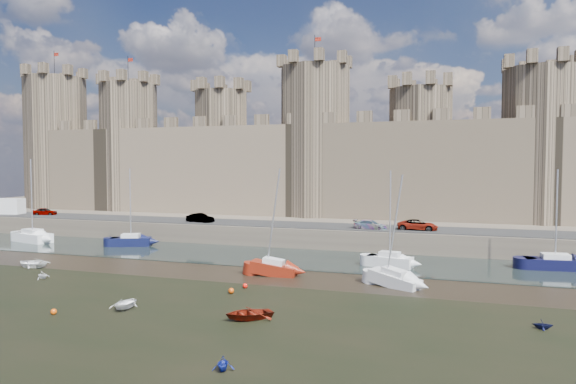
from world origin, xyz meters
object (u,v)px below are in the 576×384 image
at_px(sailboat_0, 33,236).
at_px(car_1, 200,218).
at_px(van, 5,207).
at_px(sailboat_3, 555,262).
at_px(car_3, 418,225).
at_px(sailboat_2, 390,260).
at_px(sailboat_5, 394,278).
at_px(car_0, 45,212).
at_px(sailboat_1, 131,240).
at_px(car_2, 370,225).
at_px(sailboat_4, 274,268).

bearing_deg(sailboat_0, car_1, 35.81).
height_order(van, sailboat_3, sailboat_3).
bearing_deg(car_3, sailboat_2, 170.52).
bearing_deg(sailboat_2, sailboat_5, -70.13).
xyz_separation_m(car_0, sailboat_5, (56.11, -20.04, -2.40)).
relative_size(car_1, van, 0.68).
distance_m(car_1, sailboat_1, 9.65).
distance_m(car_1, sailboat_2, 28.84).
distance_m(sailboat_0, sailboat_5, 49.88).
bearing_deg(sailboat_5, sailboat_0, -167.61).
distance_m(car_0, car_3, 56.71).
distance_m(car_2, sailboat_3, 20.45).
bearing_deg(van, sailboat_3, -17.36).
relative_size(car_2, van, 0.70).
relative_size(car_1, car_2, 0.96).
height_order(sailboat_1, sailboat_3, sailboat_1).
bearing_deg(sailboat_2, car_2, 119.67).
xyz_separation_m(car_1, car_3, (28.78, 0.59, 0.02)).
bearing_deg(car_1, sailboat_4, -127.77).
distance_m(sailboat_1, sailboat_4, 25.27).
distance_m(car_1, car_3, 28.79).
xyz_separation_m(car_2, van, (-58.47, 1.06, 0.67)).
bearing_deg(car_2, car_0, 92.61).
height_order(car_1, sailboat_2, sailboat_2).
relative_size(sailboat_0, sailboat_5, 1.15).
bearing_deg(sailboat_4, sailboat_2, 31.69).
bearing_deg(car_1, car_0, 94.88).
bearing_deg(sailboat_2, sailboat_0, -172.27).
bearing_deg(sailboat_4, car_1, 130.04).
distance_m(sailboat_0, sailboat_1, 14.58).
height_order(car_0, sailboat_5, sailboat_5).
bearing_deg(sailboat_3, sailboat_4, -162.43).
height_order(sailboat_0, sailboat_2, sailboat_0).
height_order(car_2, van, van).
relative_size(sailboat_0, sailboat_1, 1.12).
distance_m(car_1, sailboat_5, 33.78).
bearing_deg(car_2, sailboat_5, -160.19).
height_order(car_0, sailboat_0, sailboat_0).
distance_m(car_2, sailboat_1, 30.22).
bearing_deg(car_2, sailboat_2, -155.97).
bearing_deg(sailboat_2, car_0, 177.88).
relative_size(car_3, sailboat_2, 0.49).
relative_size(car_2, sailboat_1, 0.41).
height_order(car_0, sailboat_1, sailboat_1).
distance_m(sailboat_1, sailboat_3, 48.60).
bearing_deg(sailboat_1, car_2, -7.90).
distance_m(car_1, sailboat_0, 22.37).
bearing_deg(sailboat_4, car_0, 152.92).
relative_size(sailboat_2, sailboat_5, 1.01).
bearing_deg(car_1, car_2, -82.20).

